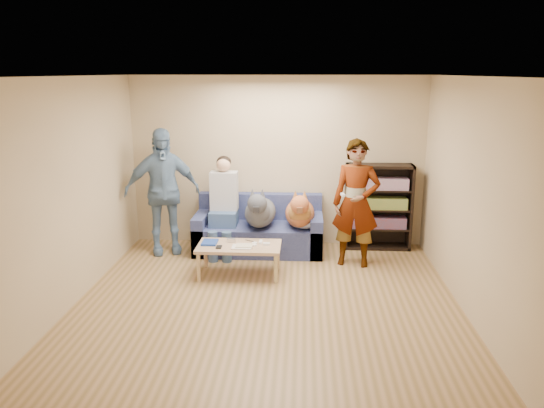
# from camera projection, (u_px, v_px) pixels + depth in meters

# --- Properties ---
(ground) EXTENTS (5.00, 5.00, 0.00)m
(ground) POSITION_uv_depth(u_px,v_px,m) (266.00, 310.00, 6.05)
(ground) COLOR olive
(ground) RESTS_ON ground
(ceiling) EXTENTS (5.00, 5.00, 0.00)m
(ceiling) POSITION_uv_depth(u_px,v_px,m) (265.00, 76.00, 5.42)
(ceiling) COLOR white
(ceiling) RESTS_ON ground
(wall_back) EXTENTS (4.50, 0.00, 4.50)m
(wall_back) POSITION_uv_depth(u_px,v_px,m) (277.00, 162.00, 8.16)
(wall_back) COLOR tan
(wall_back) RESTS_ON ground
(wall_front) EXTENTS (4.50, 0.00, 4.50)m
(wall_front) POSITION_uv_depth(u_px,v_px,m) (237.00, 293.00, 3.32)
(wall_front) COLOR tan
(wall_front) RESTS_ON ground
(wall_left) EXTENTS (0.00, 5.00, 5.00)m
(wall_left) POSITION_uv_depth(u_px,v_px,m) (63.00, 197.00, 5.87)
(wall_left) COLOR tan
(wall_left) RESTS_ON ground
(wall_right) EXTENTS (0.00, 5.00, 5.00)m
(wall_right) POSITION_uv_depth(u_px,v_px,m) (477.00, 203.00, 5.61)
(wall_right) COLOR tan
(wall_right) RESTS_ON ground
(blanket) EXTENTS (0.42, 0.36, 0.15)m
(blanket) POSITION_uv_depth(u_px,v_px,m) (305.00, 223.00, 7.73)
(blanket) COLOR silver
(blanket) RESTS_ON sofa
(person_standing_right) EXTENTS (0.71, 0.54, 1.77)m
(person_standing_right) POSITION_uv_depth(u_px,v_px,m) (356.00, 203.00, 7.29)
(person_standing_right) COLOR gray
(person_standing_right) RESTS_ON ground
(person_standing_left) EXTENTS (1.18, 0.81, 1.87)m
(person_standing_left) POSITION_uv_depth(u_px,v_px,m) (162.00, 191.00, 7.79)
(person_standing_left) COLOR #7193B5
(person_standing_left) RESTS_ON ground
(held_controller) EXTENTS (0.06, 0.12, 0.03)m
(held_controller) POSITION_uv_depth(u_px,v_px,m) (343.00, 195.00, 7.06)
(held_controller) COLOR white
(held_controller) RESTS_ON person_standing_right
(notebook_blue) EXTENTS (0.20, 0.26, 0.03)m
(notebook_blue) POSITION_uv_depth(u_px,v_px,m) (210.00, 242.00, 7.07)
(notebook_blue) COLOR #1B3A95
(notebook_blue) RESTS_ON coffee_table
(papers) EXTENTS (0.26, 0.20, 0.02)m
(papers) POSITION_uv_depth(u_px,v_px,m) (242.00, 247.00, 6.90)
(papers) COLOR silver
(papers) RESTS_ON coffee_table
(magazine) EXTENTS (0.22, 0.17, 0.01)m
(magazine) POSITION_uv_depth(u_px,v_px,m) (244.00, 246.00, 6.91)
(magazine) COLOR beige
(magazine) RESTS_ON coffee_table
(camera_silver) EXTENTS (0.11, 0.06, 0.05)m
(camera_silver) POSITION_uv_depth(u_px,v_px,m) (231.00, 240.00, 7.12)
(camera_silver) COLOR #BDBDC2
(camera_silver) RESTS_ON coffee_table
(controller_a) EXTENTS (0.04, 0.13, 0.03)m
(controller_a) POSITION_uv_depth(u_px,v_px,m) (261.00, 242.00, 7.08)
(controller_a) COLOR white
(controller_a) RESTS_ON coffee_table
(controller_b) EXTENTS (0.09, 0.06, 0.03)m
(controller_b) POSITION_uv_depth(u_px,v_px,m) (266.00, 244.00, 6.99)
(controller_b) COLOR white
(controller_b) RESTS_ON coffee_table
(headphone_cup_a) EXTENTS (0.07, 0.07, 0.02)m
(headphone_cup_a) POSITION_uv_depth(u_px,v_px,m) (254.00, 245.00, 6.97)
(headphone_cup_a) COLOR white
(headphone_cup_a) RESTS_ON coffee_table
(headphone_cup_b) EXTENTS (0.07, 0.07, 0.02)m
(headphone_cup_b) POSITION_uv_depth(u_px,v_px,m) (255.00, 243.00, 7.04)
(headphone_cup_b) COLOR white
(headphone_cup_b) RESTS_ON coffee_table
(pen_orange) EXTENTS (0.13, 0.06, 0.01)m
(pen_orange) POSITION_uv_depth(u_px,v_px,m) (236.00, 249.00, 6.84)
(pen_orange) COLOR orange
(pen_orange) RESTS_ON coffee_table
(pen_black) EXTENTS (0.13, 0.08, 0.01)m
(pen_black) POSITION_uv_depth(u_px,v_px,m) (249.00, 241.00, 7.17)
(pen_black) COLOR black
(pen_black) RESTS_ON coffee_table
(wallet) EXTENTS (0.07, 0.12, 0.02)m
(wallet) POSITION_uv_depth(u_px,v_px,m) (219.00, 247.00, 6.90)
(wallet) COLOR black
(wallet) RESTS_ON coffee_table
(sofa) EXTENTS (1.90, 0.85, 0.82)m
(sofa) POSITION_uv_depth(u_px,v_px,m) (259.00, 232.00, 8.03)
(sofa) COLOR #515B93
(sofa) RESTS_ON ground
(person_seated) EXTENTS (0.40, 0.73, 1.47)m
(person_seated) POSITION_uv_depth(u_px,v_px,m) (223.00, 202.00, 7.82)
(person_seated) COLOR #3A5880
(person_seated) RESTS_ON sofa
(dog_gray) EXTENTS (0.46, 1.27, 0.66)m
(dog_gray) POSITION_uv_depth(u_px,v_px,m) (260.00, 211.00, 7.75)
(dog_gray) COLOR #4E5259
(dog_gray) RESTS_ON sofa
(dog_tan) EXTENTS (0.43, 1.18, 0.63)m
(dog_tan) POSITION_uv_depth(u_px,v_px,m) (300.00, 212.00, 7.76)
(dog_tan) COLOR #B65B37
(dog_tan) RESTS_ON sofa
(coffee_table) EXTENTS (1.10, 0.60, 0.42)m
(coffee_table) POSITION_uv_depth(u_px,v_px,m) (239.00, 248.00, 7.01)
(coffee_table) COLOR tan
(coffee_table) RESTS_ON ground
(bookshelf) EXTENTS (1.00, 0.34, 1.30)m
(bookshelf) POSITION_uv_depth(u_px,v_px,m) (378.00, 205.00, 8.05)
(bookshelf) COLOR black
(bookshelf) RESTS_ON ground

